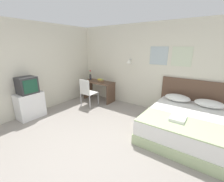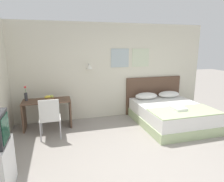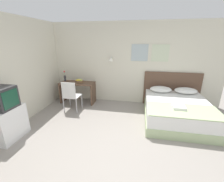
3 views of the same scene
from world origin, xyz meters
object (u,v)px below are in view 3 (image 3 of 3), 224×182
object	(u,v)px
headboard	(171,89)
throw_blanket	(183,111)
tv_stand	(8,124)
bed	(176,111)
folded_towel_near_foot	(178,106)
pillow_right	(186,91)
desk_chair	(71,94)
flower_vase	(65,77)
pillow_left	(161,89)
fruit_bowl	(80,81)
television	(2,98)
desk	(78,88)

from	to	relation	value
headboard	throw_blanket	distance (m)	1.59
tv_stand	bed	bearing A→B (deg)	22.64
folded_towel_near_foot	tv_stand	size ratio (longest dim) A/B	0.50
pillow_right	desk_chair	bearing A→B (deg)	-167.34
folded_towel_near_foot	flower_vase	size ratio (longest dim) A/B	0.98
pillow_left	throw_blanket	size ratio (longest dim) A/B	0.41
bed	fruit_bowl	bearing A→B (deg)	166.98
folded_towel_near_foot	throw_blanket	bearing A→B (deg)	-59.12
bed	tv_stand	size ratio (longest dim) A/B	2.72
fruit_bowl	television	world-z (taller)	television
bed	pillow_right	xyz separation A→B (m)	(0.37, 0.74, 0.36)
bed	tv_stand	xyz separation A→B (m)	(-3.75, -1.57, 0.10)
pillow_right	tv_stand	bearing A→B (deg)	-150.80
fruit_bowl	tv_stand	xyz separation A→B (m)	(-0.72, -2.27, -0.40)
headboard	pillow_left	xyz separation A→B (m)	(-0.37, -0.28, 0.06)
pillow_right	throw_blanket	world-z (taller)	pillow_right
desk_chair	flower_vase	world-z (taller)	flower_vase
pillow_right	folded_towel_near_foot	distance (m)	1.26
desk_chair	pillow_right	bearing A→B (deg)	12.66
headboard	throw_blanket	size ratio (longest dim) A/B	1.11
pillow_right	folded_towel_near_foot	size ratio (longest dim) A/B	1.82
desk	throw_blanket	bearing A→B (deg)	-21.68
pillow_right	throw_blanket	xyz separation A→B (m)	(-0.37, -1.31, -0.08)
fruit_bowl	headboard	bearing A→B (deg)	5.93
desk	headboard	bearing A→B (deg)	6.44
bed	pillow_left	size ratio (longest dim) A/B	3.01
throw_blanket	desk	world-z (taller)	desk
tv_stand	headboard	bearing A→B (deg)	34.52
throw_blanket	fruit_bowl	bearing A→B (deg)	157.23
desk	desk_chair	world-z (taller)	desk_chair
flower_vase	desk	bearing A→B (deg)	-9.29
bed	desk	xyz separation A→B (m)	(-3.11, 0.66, 0.24)
throw_blanket	desk_chair	size ratio (longest dim) A/B	1.71
pillow_right	desk	distance (m)	3.48
headboard	television	xyz separation A→B (m)	(-3.75, -2.58, 0.39)
bed	folded_towel_near_foot	size ratio (longest dim) A/B	5.48
bed	fruit_bowl	distance (m)	3.15
throw_blanket	fruit_bowl	world-z (taller)	fruit_bowl
folded_towel_near_foot	flower_vase	distance (m)	3.71
desk	pillow_right	bearing A→B (deg)	1.20
bed	pillow_right	size ratio (longest dim) A/B	3.01
pillow_right	tv_stand	xyz separation A→B (m)	(-4.12, -2.30, -0.26)
throw_blanket	flower_vase	world-z (taller)	flower_vase
pillow_right	flower_vase	size ratio (longest dim) A/B	1.78
bed	flower_vase	size ratio (longest dim) A/B	5.37
tv_stand	television	size ratio (longest dim) A/B	1.57
bed	pillow_right	bearing A→B (deg)	63.53
bed	headboard	bearing A→B (deg)	90.00
folded_towel_near_foot	desk	bearing A→B (deg)	160.06
fruit_bowl	flower_vase	world-z (taller)	flower_vase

